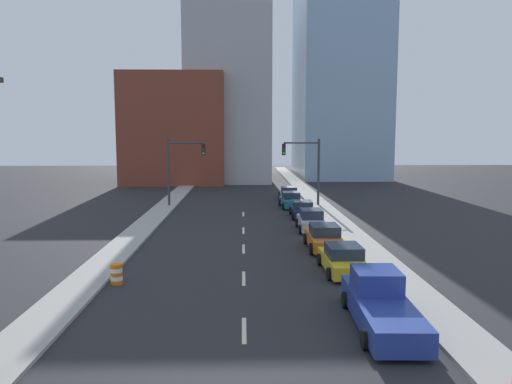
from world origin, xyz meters
The scene contains 20 objects.
sidewalk_left centered at (-7.46, 45.90, 0.08)m, with size 2.04×91.81×0.15m.
sidewalk_right centered at (7.46, 45.90, 0.08)m, with size 2.04×91.81×0.15m.
lane_stripe_at_8m centered at (0.00, 8.06, 0.00)m, with size 0.16×2.40×0.01m, color beige.
lane_stripe_at_14m centered at (0.00, 14.50, 0.00)m, with size 0.16×2.40×0.01m, color beige.
lane_stripe_at_21m centered at (0.00, 20.71, 0.00)m, with size 0.16×2.40×0.01m, color beige.
lane_stripe_at_26m centered at (0.00, 26.47, 0.00)m, with size 0.16×2.40×0.01m, color beige.
lane_stripe_at_34m centered at (0.00, 33.84, 0.00)m, with size 0.16×2.40×0.01m, color beige.
building_brick_left centered at (-9.53, 64.42, 7.57)m, with size 14.00×16.00×15.13m.
building_office_center centered at (-2.05, 68.42, 12.16)m, with size 12.00×20.00×24.32m.
building_glass_right centered at (15.43, 72.42, 17.69)m, with size 13.00×20.00×35.39m.
traffic_signal_left centered at (-6.16, 38.61, 4.15)m, with size 3.66×0.35×6.51m.
traffic_signal_right centered at (6.30, 38.61, 4.15)m, with size 3.66×0.35×6.51m.
traffic_barrel centered at (-5.96, 13.76, 0.47)m, with size 0.56×0.56×0.95m.
pickup_truck_blue centered at (5.03, 8.49, 0.77)m, with size 2.38×6.35×1.88m.
sedan_yellow centered at (5.08, 15.47, 0.64)m, with size 2.25×4.51×1.40m.
sedan_orange centered at (4.94, 20.57, 0.69)m, with size 2.18×4.47×1.50m.
sedan_silver centered at (4.95, 26.51, 0.70)m, with size 2.10×4.32×1.54m.
sedan_navy centered at (4.99, 32.22, 0.63)m, with size 2.09×4.34×1.37m.
sedan_teal centered at (4.53, 37.69, 0.68)m, with size 2.15×4.40×1.49m.
sedan_gray centered at (4.87, 43.34, 0.63)m, with size 2.21×4.52×1.37m.
Camera 1 is at (-0.03, -9.12, 7.03)m, focal length 35.00 mm.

